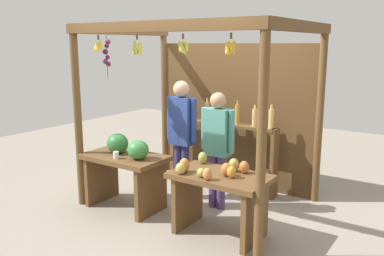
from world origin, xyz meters
TOP-DOWN VIEW (x-y plane):
  - ground_plane at (0.00, 0.00)m, footprint 12.00×12.00m
  - market_stall at (-0.01, 0.41)m, footprint 2.72×1.97m
  - fruit_counter_left at (-0.70, -0.70)m, footprint 1.09×0.64m
  - fruit_counter_right at (0.70, -0.70)m, footprint 1.09×0.64m
  - bottle_shelf_unit at (-0.06, 0.70)m, footprint 1.74×0.22m
  - vendor_man at (-0.30, 0.01)m, footprint 0.48×0.22m
  - vendor_woman at (0.29, -0.03)m, footprint 0.48×0.21m

SIDE VIEW (x-z plane):
  - ground_plane at x=0.00m, z-range 0.00..0.00m
  - fruit_counter_right at x=0.70m, z-range 0.10..0.98m
  - fruit_counter_left at x=-0.70m, z-range 0.11..1.10m
  - bottle_shelf_unit at x=-0.06m, z-range 0.12..1.48m
  - vendor_woman at x=0.29m, z-range 0.15..1.69m
  - vendor_man at x=-0.30m, z-range 0.17..1.82m
  - market_stall at x=-0.01m, z-range 0.21..2.59m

